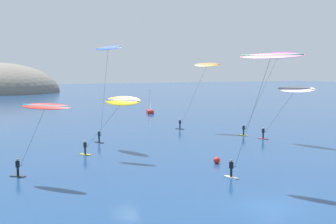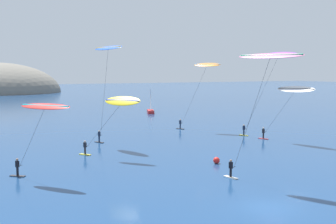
{
  "view_description": "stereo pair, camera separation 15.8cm",
  "coord_description": "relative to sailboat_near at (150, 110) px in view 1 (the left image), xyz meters",
  "views": [
    {
      "loc": [
        -20.07,
        -22.77,
        9.79
      ],
      "look_at": [
        4.96,
        25.01,
        4.56
      ],
      "focal_mm": 45.0,
      "sensor_mm": 36.0,
      "label": 1
    },
    {
      "loc": [
        -19.93,
        -22.84,
        9.79
      ],
      "look_at": [
        4.96,
        25.01,
        4.56
      ],
      "focal_mm": 45.0,
      "sensor_mm": 36.0,
      "label": 2
    }
  ],
  "objects": [
    {
      "name": "ground_plane",
      "position": [
        -21.98,
        -66.73,
        -0.64
      ],
      "size": [
        600.0,
        600.0,
        0.0
      ],
      "primitive_type": "plane",
      "color": "navy"
    },
    {
      "name": "sailboat_near",
      "position": [
        0.0,
        0.0,
        0.0
      ],
      "size": [
        3.04,
        5.87,
        5.7
      ],
      "color": "#B22323",
      "rests_on": "ground"
    },
    {
      "name": "kitesurfer_orange",
      "position": [
        -4.53,
        -30.84,
        9.35
      ],
      "size": [
        5.66,
        6.51,
        11.25
      ],
      "color": "#2D2D33",
      "rests_on": "ground"
    },
    {
      "name": "kitesurfer_blue",
      "position": [
        -23.27,
        -36.55,
        11.4
      ],
      "size": [
        3.13,
        6.06,
        13.23
      ],
      "color": "#2D2D33",
      "rests_on": "ground"
    },
    {
      "name": "kitesurfer_red",
      "position": [
        -34.67,
        -51.49,
        5.53
      ],
      "size": [
        4.95,
        6.02,
        7.0
      ],
      "color": "#2D2D33",
      "rests_on": "ground"
    },
    {
      "name": "kitesurfer_yellow",
      "position": [
        -25.16,
        -45.52,
        5.36
      ],
      "size": [
        5.71,
        6.9,
        7.07
      ],
      "color": "yellow",
      "rests_on": "ground"
    },
    {
      "name": "kitesurfer_purple",
      "position": [
        -0.72,
        -43.55,
        10.67
      ],
      "size": [
        3.57,
        9.28,
        12.6
      ],
      "color": "yellow",
      "rests_on": "ground"
    },
    {
      "name": "kitesurfer_pink",
      "position": [
        -17.8,
        -61.5,
        9.6
      ],
      "size": [
        3.72,
        6.92,
        11.42
      ],
      "color": "silver",
      "rests_on": "ground"
    },
    {
      "name": "kitesurfer_white",
      "position": [
        -0.48,
        -46.84,
        6.28
      ],
      "size": [
        3.29,
        8.43,
        7.88
      ],
      "color": "red",
      "rests_on": "ground"
    },
    {
      "name": "marker_buoy",
      "position": [
        -17.03,
        -52.92,
        -0.29
      ],
      "size": [
        0.7,
        0.7,
        0.7
      ],
      "primitive_type": "sphere",
      "color": "red",
      "rests_on": "ground"
    }
  ]
}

